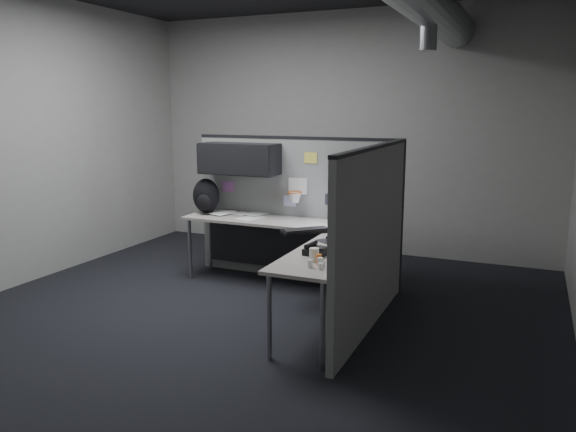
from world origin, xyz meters
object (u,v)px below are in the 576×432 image
at_px(monitor, 358,202).
at_px(backpack, 206,196).
at_px(keyboard, 306,231).
at_px(phone, 316,250).
at_px(desk, 294,239).

bearing_deg(monitor, backpack, -162.91).
relative_size(keyboard, phone, 2.12).
height_order(desk, phone, phone).
xyz_separation_m(keyboard, phone, (0.39, -0.73, 0.01)).
xyz_separation_m(keyboard, backpack, (-1.45, 0.50, 0.18)).
height_order(monitor, backpack, monitor).
height_order(monitor, phone, monitor).
relative_size(monitor, backpack, 1.44).
xyz_separation_m(desk, monitor, (0.58, 0.31, 0.37)).
height_order(monitor, keyboard, monitor).
height_order(desk, backpack, backpack).
xyz_separation_m(monitor, phone, (0.00, -1.22, -0.22)).
relative_size(desk, monitor, 3.96).
bearing_deg(backpack, desk, -15.07).
distance_m(monitor, backpack, 1.84).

